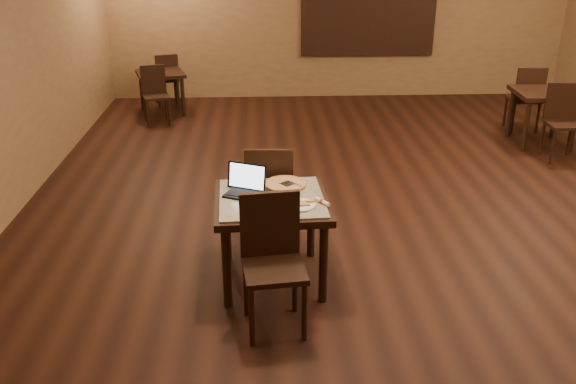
{
  "coord_description": "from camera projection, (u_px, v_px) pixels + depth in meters",
  "views": [
    {
      "loc": [
        -1.42,
        -5.84,
        2.75
      ],
      "look_at": [
        -1.2,
        -1.4,
        0.85
      ],
      "focal_mm": 38.0,
      "sensor_mm": 36.0,
      "label": 1
    }
  ],
  "objects": [
    {
      "name": "other_table_b_chair_far",
      "position": [
        167.0,
        76.0,
        10.33
      ],
      "size": [
        0.47,
        0.47,
        0.87
      ],
      "rotation": [
        0.0,
        0.0,
        3.43
      ],
      "color": "black",
      "rests_on": "ground"
    },
    {
      "name": "napkin_roll",
      "position": [
        322.0,
        202.0,
        4.83
      ],
      "size": [
        0.12,
        0.15,
        0.04
      ],
      "rotation": [
        0.0,
        0.0,
        0.59
      ],
      "color": "white",
      "rests_on": "tiled_table"
    },
    {
      "name": "pizza_pan",
      "position": [
        285.0,
        185.0,
        5.17
      ],
      "size": [
        0.37,
        0.37,
        0.01
      ],
      "primitive_type": "cylinder",
      "color": "silver",
      "rests_on": "tiled_table"
    },
    {
      "name": "chair_main_far",
      "position": [
        270.0,
        191.0,
        5.59
      ],
      "size": [
        0.46,
        0.46,
        1.0
      ],
      "rotation": [
        0.0,
        0.0,
        3.09
      ],
      "color": "black",
      "rests_on": "ground"
    },
    {
      "name": "other_table_a_chair_far",
      "position": [
        526.0,
        95.0,
        8.9
      ],
      "size": [
        0.45,
        0.45,
        0.97
      ],
      "rotation": [
        0.0,
        0.0,
        3.08
      ],
      "color": "black",
      "rests_on": "ground"
    },
    {
      "name": "tiled_table",
      "position": [
        272.0,
        209.0,
        4.99
      ],
      "size": [
        0.96,
        0.96,
        0.76
      ],
      "rotation": [
        0.0,
        0.0,
        0.04
      ],
      "color": "black",
      "rests_on": "ground"
    },
    {
      "name": "chair_main_near",
      "position": [
        272.0,
        254.0,
        4.46
      ],
      "size": [
        0.49,
        0.49,
        1.02
      ],
      "rotation": [
        0.0,
        0.0,
        0.12
      ],
      "color": "black",
      "rests_on": "ground"
    },
    {
      "name": "pizza_whole",
      "position": [
        285.0,
        184.0,
        5.17
      ],
      "size": [
        0.36,
        0.36,
        0.02
      ],
      "color": "beige",
      "rests_on": "pizza_pan"
    },
    {
      "name": "other_table_b_chair_near",
      "position": [
        155.0,
        91.0,
        9.38
      ],
      "size": [
        0.47,
        0.47,
        0.87
      ],
      "rotation": [
        0.0,
        0.0,
        0.29
      ],
      "color": "black",
      "rests_on": "ground"
    },
    {
      "name": "other_table_a_chair_near",
      "position": [
        563.0,
        117.0,
        7.86
      ],
      "size": [
        0.45,
        0.45,
        0.97
      ],
      "rotation": [
        0.0,
        0.0,
        -0.06
      ],
      "color": "black",
      "rests_on": "ground"
    },
    {
      "name": "plate",
      "position": [
        300.0,
        205.0,
        4.79
      ],
      "size": [
        0.25,
        0.25,
        0.01
      ],
      "primitive_type": "cylinder",
      "color": "white",
      "rests_on": "tiled_table"
    },
    {
      "name": "laptop",
      "position": [
        247.0,
        186.0,
        5.01
      ],
      "size": [
        0.41,
        0.39,
        0.23
      ],
      "rotation": [
        0.0,
        0.0,
        -0.42
      ],
      "color": "black",
      "rests_on": "tiled_table"
    },
    {
      "name": "mural",
      "position": [
        369.0,
        8.0,
        10.48
      ],
      "size": [
        2.34,
        0.05,
        1.64
      ],
      "color": "#26508C",
      "rests_on": "wall_back"
    },
    {
      "name": "wall_back",
      "position": [
        340.0,
        11.0,
        10.51
      ],
      "size": [
        8.0,
        0.02,
        3.0
      ],
      "primitive_type": "cube",
      "color": "olive",
      "rests_on": "ground"
    },
    {
      "name": "ground",
      "position": [
        394.0,
        211.0,
        6.51
      ],
      "size": [
        10.0,
        10.0,
        0.0
      ],
      "primitive_type": "plane",
      "color": "black",
      "rests_on": "ground"
    },
    {
      "name": "other_table_b",
      "position": [
        161.0,
        79.0,
        9.83
      ],
      "size": [
        0.9,
        0.9,
        0.68
      ],
      "rotation": [
        0.0,
        0.0,
        0.29
      ],
      "color": "black",
      "rests_on": "ground"
    },
    {
      "name": "pizza_slice",
      "position": [
        300.0,
        203.0,
        4.78
      ],
      "size": [
        0.19,
        0.19,
        0.02
      ],
      "primitive_type": null,
      "rotation": [
        0.0,
        0.0,
        0.1
      ],
      "color": "beige",
      "rests_on": "plate"
    },
    {
      "name": "other_table_a",
      "position": [
        544.0,
        100.0,
        8.35
      ],
      "size": [
        0.85,
        0.85,
        0.75
      ],
      "rotation": [
        0.0,
        0.0,
        -0.06
      ],
      "color": "black",
      "rests_on": "ground"
    },
    {
      "name": "spatula",
      "position": [
        287.0,
        184.0,
        5.15
      ],
      "size": [
        0.23,
        0.26,
        0.01
      ],
      "primitive_type": "cube",
      "rotation": [
        0.0,
        0.0,
        0.67
      ],
      "color": "silver",
      "rests_on": "pizza_whole"
    }
  ]
}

